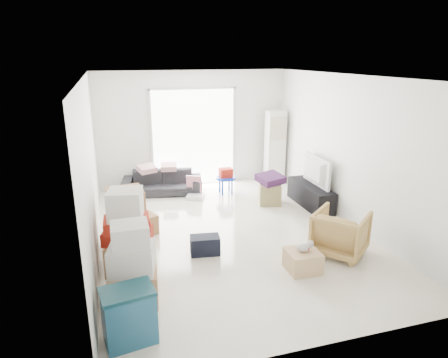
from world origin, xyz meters
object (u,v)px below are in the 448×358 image
ac_tower (275,147)px  television (311,182)px  storage_bins (129,316)px  kids_table (226,176)px  tv_console (311,195)px  ottoman (270,194)px  armchair (341,231)px  wood_crate (303,261)px  sofa (162,179)px

ac_tower → television: size_ratio=1.70×
storage_bins → kids_table: bearing=61.3°
tv_console → ottoman: bearing=155.2°
armchair → wood_crate: (-0.80, -0.30, -0.24)m
wood_crate → sofa: bearing=110.3°
ottoman → wood_crate: bearing=-102.8°
ottoman → tv_console: bearing=-24.8°
storage_bins → ac_tower: bearing=52.3°
tv_console → kids_table: 1.94m
tv_console → armchair: 2.13m
tv_console → kids_table: kids_table is taller
storage_bins → wood_crate: (2.52, 0.84, -0.17)m
ottoman → television: bearing=-24.8°
kids_table → television: bearing=-40.3°
television → sofa: size_ratio=0.58×
ottoman → kids_table: (-0.71, 0.89, 0.19)m
tv_console → kids_table: bearing=139.7°
storage_bins → kids_table: (2.43, 4.43, 0.09)m
armchair → ottoman: (-0.18, 2.39, -0.17)m
television → armchair: bearing=164.7°
sofa → armchair: (2.27, -3.69, 0.04)m
ottoman → kids_table: 1.15m
ac_tower → sofa: 2.86m
sofa → kids_table: (1.38, -0.40, 0.07)m
kids_table → ottoman: bearing=-51.7°
kids_table → wood_crate: (0.09, -3.59, -0.26)m
ac_tower → wood_crate: size_ratio=3.83×
ac_tower → wood_crate: (-1.33, -4.14, -0.72)m
television → wood_crate: television is taller
sofa → kids_table: sofa is taller
armchair → kids_table: (-0.89, 3.29, 0.02)m
ac_tower → television: bearing=-88.4°
sofa → ac_tower: bearing=13.5°
armchair → storage_bins: size_ratio=1.22×
wood_crate → armchair: bearing=20.7°
storage_bins → television: bearing=39.2°
wood_crate → storage_bins: bearing=-161.6°
sofa → kids_table: 1.44m
sofa → ottoman: size_ratio=4.01×
television → ottoman: size_ratio=2.33×
armchair → ottoman: bearing=-35.7°
sofa → armchair: size_ratio=2.26×
armchair → wood_crate: 0.88m
tv_console → armchair: armchair is taller
tv_console → sofa: 3.30m
sofa → armchair: 4.33m
ac_tower → storage_bins: 6.32m
kids_table → sofa: bearing=163.8°
tv_console → storage_bins: storage_bins is taller
tv_console → ottoman: (-0.77, 0.35, -0.01)m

